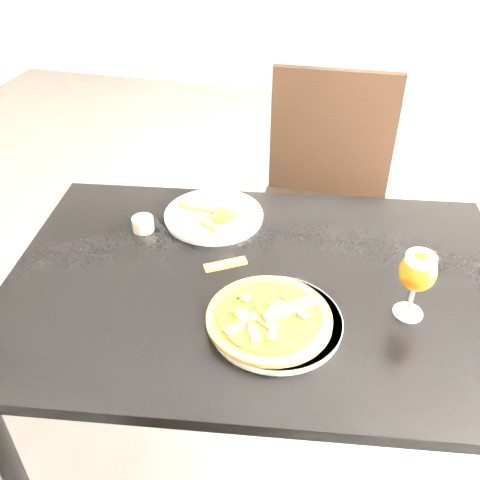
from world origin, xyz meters
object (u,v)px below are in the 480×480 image
(dining_table, at_px, (259,307))
(beer_glass, at_px, (418,272))
(pizza, at_px, (270,317))
(chair_far, at_px, (323,206))

(dining_table, distance_m, beer_glass, 0.40)
(pizza, bearing_deg, chair_far, 87.77)
(chair_far, bearing_deg, pizza, -94.66)
(pizza, bearing_deg, beer_glass, 20.74)
(pizza, distance_m, beer_glass, 0.32)
(chair_far, relative_size, beer_glass, 6.10)
(pizza, xyz_separation_m, beer_glass, (0.29, 0.11, 0.09))
(dining_table, height_order, pizza, pizza)
(dining_table, bearing_deg, beer_glass, -14.27)
(pizza, bearing_deg, dining_table, 110.56)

